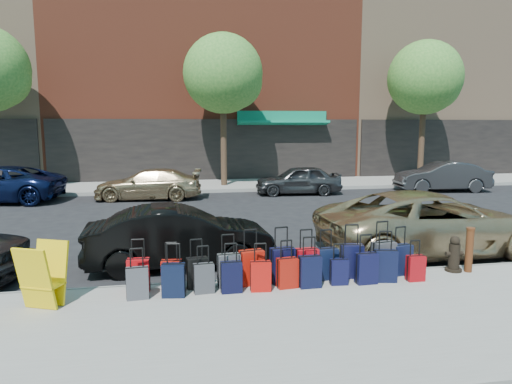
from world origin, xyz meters
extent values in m
plane|color=black|center=(0.00, 0.00, 0.00)|extent=(120.00, 120.00, 0.00)
cube|color=gray|center=(0.00, -6.50, 0.07)|extent=(60.00, 4.00, 0.15)
cube|color=gray|center=(0.00, 10.00, 0.07)|extent=(60.00, 4.00, 0.15)
cube|color=gray|center=(0.00, -4.48, 0.07)|extent=(60.00, 0.08, 0.15)
cube|color=gray|center=(0.00, 7.98, 0.07)|extent=(60.00, 0.08, 0.15)
cube|color=maroon|center=(0.00, 18.00, 10.00)|extent=(17.00, 12.00, 20.00)
cube|color=black|center=(0.00, 11.95, 1.70)|extent=(16.66, 0.15, 3.40)
cube|color=#0C7152|center=(4.00, 11.60, 3.20)|extent=(5.00, 0.91, 0.27)
cube|color=#0C7152|center=(4.00, 11.90, 3.55)|extent=(5.00, 0.10, 0.60)
cube|color=#97785D|center=(16.00, 18.00, 9.00)|extent=(15.00, 12.00, 18.00)
cube|color=black|center=(16.00, 11.95, 1.70)|extent=(14.70, 0.15, 3.40)
sphere|color=#2D6C24|center=(-9.40, 9.50, 5.14)|extent=(2.58, 2.58, 2.58)
cylinder|color=black|center=(0.50, 9.50, 2.55)|extent=(0.30, 0.30, 4.80)
sphere|color=#2D6C24|center=(0.50, 9.50, 5.52)|extent=(3.80, 3.80, 3.80)
sphere|color=#2D6C24|center=(1.10, 9.50, 5.14)|extent=(2.58, 2.58, 2.58)
cylinder|color=black|center=(11.00, 9.50, 2.55)|extent=(0.30, 0.30, 4.80)
sphere|color=#2D6C24|center=(11.00, 9.50, 5.52)|extent=(3.80, 3.80, 3.80)
sphere|color=#2D6C24|center=(11.60, 9.50, 5.14)|extent=(2.58, 2.58, 2.58)
cube|color=#B50B10|center=(-2.57, -4.77, 0.44)|extent=(0.39, 0.23, 0.58)
cylinder|color=black|center=(-2.57, -4.77, 1.06)|extent=(0.22, 0.04, 0.03)
cube|color=#9F120A|center=(-1.99, -4.81, 0.42)|extent=(0.37, 0.23, 0.53)
cylinder|color=black|center=(-1.99, -4.81, 0.99)|extent=(0.20, 0.05, 0.03)
cube|color=black|center=(-1.53, -4.81, 0.43)|extent=(0.39, 0.25, 0.55)
cylinder|color=black|center=(-1.53, -4.81, 1.03)|extent=(0.21, 0.06, 0.03)
cube|color=#424247|center=(-0.96, -4.84, 0.45)|extent=(0.42, 0.26, 0.60)
cylinder|color=black|center=(-0.96, -4.84, 1.10)|extent=(0.23, 0.05, 0.03)
cube|color=#9F140A|center=(-0.54, -4.81, 0.47)|extent=(0.46, 0.31, 0.64)
cylinder|color=black|center=(-0.54, -4.81, 1.16)|extent=(0.24, 0.08, 0.03)
cube|color=black|center=(0.05, -4.80, 0.48)|extent=(0.47, 0.30, 0.65)
cylinder|color=black|center=(0.05, -4.80, 1.18)|extent=(0.25, 0.07, 0.03)
cube|color=#AF0B14|center=(0.52, -4.78, 0.46)|extent=(0.42, 0.25, 0.61)
cylinder|color=black|center=(0.52, -4.78, 1.12)|extent=(0.23, 0.05, 0.03)
cube|color=black|center=(0.92, -4.77, 0.45)|extent=(0.42, 0.26, 0.60)
cylinder|color=black|center=(0.92, -4.77, 1.09)|extent=(0.22, 0.05, 0.03)
cube|color=black|center=(1.42, -4.76, 0.47)|extent=(0.46, 0.30, 0.64)
cylinder|color=black|center=(1.42, -4.76, 1.17)|extent=(0.24, 0.07, 0.03)
cube|color=#36363B|center=(2.06, -4.78, 0.48)|extent=(0.48, 0.31, 0.67)
cylinder|color=black|center=(2.06, -4.78, 1.21)|extent=(0.25, 0.07, 0.03)
cube|color=black|center=(2.45, -4.76, 0.45)|extent=(0.43, 0.29, 0.59)
cylinder|color=black|center=(2.45, -4.76, 1.09)|extent=(0.22, 0.08, 0.03)
cube|color=#3F3F44|center=(-2.56, -5.16, 0.42)|extent=(0.38, 0.24, 0.54)
cylinder|color=black|center=(-2.56, -5.16, 1.00)|extent=(0.21, 0.05, 0.03)
cube|color=black|center=(-1.95, -5.17, 0.43)|extent=(0.41, 0.28, 0.57)
cylinder|color=black|center=(-1.95, -5.17, 1.06)|extent=(0.22, 0.06, 0.03)
cube|color=#36363A|center=(-1.43, -5.08, 0.41)|extent=(0.37, 0.23, 0.52)
cylinder|color=black|center=(-1.43, -5.08, 0.97)|extent=(0.20, 0.05, 0.03)
cube|color=black|center=(-0.96, -5.14, 0.42)|extent=(0.37, 0.21, 0.54)
cylinder|color=black|center=(-0.96, -5.14, 1.01)|extent=(0.21, 0.03, 0.03)
cube|color=#AC0F0B|center=(-0.44, -5.16, 0.41)|extent=(0.38, 0.24, 0.53)
cylinder|color=black|center=(-0.44, -5.16, 0.99)|extent=(0.20, 0.05, 0.03)
cube|color=maroon|center=(0.07, -5.09, 0.42)|extent=(0.39, 0.26, 0.54)
cylinder|color=black|center=(0.07, -5.09, 1.01)|extent=(0.21, 0.06, 0.03)
cube|color=black|center=(0.48, -5.14, 0.44)|extent=(0.39, 0.23, 0.57)
cylinder|color=black|center=(0.48, -5.14, 1.06)|extent=(0.22, 0.04, 0.03)
cube|color=black|center=(1.04, -5.09, 0.39)|extent=(0.33, 0.20, 0.47)
cylinder|color=black|center=(1.04, -5.09, 0.90)|extent=(0.18, 0.04, 0.03)
cube|color=black|center=(1.56, -5.13, 0.43)|extent=(0.39, 0.24, 0.57)
cylinder|color=black|center=(1.56, -5.13, 1.06)|extent=(0.22, 0.04, 0.03)
cube|color=black|center=(1.96, -5.09, 0.45)|extent=(0.44, 0.30, 0.59)
cylinder|color=black|center=(1.96, -5.09, 1.09)|extent=(0.23, 0.07, 0.03)
cube|color=maroon|center=(2.54, -5.16, 0.39)|extent=(0.33, 0.19, 0.48)
cylinder|color=black|center=(2.54, -5.16, 0.91)|extent=(0.18, 0.03, 0.03)
cylinder|color=black|center=(3.59, -4.76, 0.18)|extent=(0.33, 0.33, 0.05)
cylinder|color=black|center=(3.59, -4.76, 0.46)|extent=(0.22, 0.22, 0.51)
sphere|color=black|center=(3.59, -4.76, 0.77)|extent=(0.20, 0.20, 0.20)
cylinder|color=black|center=(3.59, -4.76, 0.51)|extent=(0.37, 0.11, 0.09)
cylinder|color=#38190C|center=(3.86, -4.85, 0.59)|extent=(0.15, 0.15, 0.88)
cylinder|color=#38190C|center=(3.86, -4.85, 1.03)|extent=(0.17, 0.17, 0.04)
cube|color=yellow|center=(-4.09, -5.44, 0.67)|extent=(0.63, 0.47, 1.04)
cube|color=yellow|center=(-3.94, -5.09, 0.67)|extent=(0.63, 0.47, 1.04)
cube|color=yellow|center=(-4.01, -5.26, 0.52)|extent=(0.68, 0.58, 0.02)
imported|color=black|center=(-1.81, -3.00, 0.66)|extent=(4.10, 1.64, 1.33)
imported|color=tan|center=(4.11, -3.02, 0.75)|extent=(5.50, 2.69, 1.51)
imported|color=tan|center=(-2.99, 6.55, 0.64)|extent=(4.55, 2.25, 1.27)
imported|color=#373739|center=(3.54, 6.82, 0.65)|extent=(3.91, 1.81, 1.30)
imported|color=#353537|center=(10.43, 6.55, 0.70)|extent=(4.39, 1.98, 1.40)
camera|label=1|loc=(-1.88, -12.79, 3.05)|focal=32.00mm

